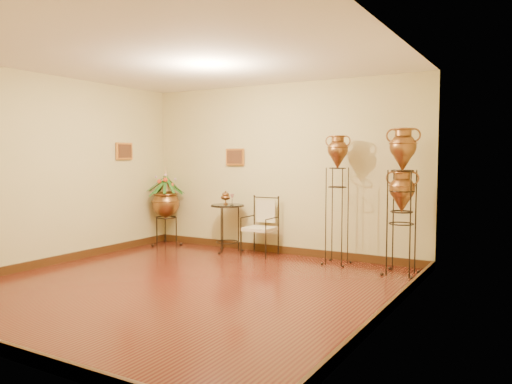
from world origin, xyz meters
The scene contains 8 objects.
ground centered at (0.00, 0.00, 0.00)m, with size 5.00×5.00×0.00m, color #562514.
room_shell centered at (-0.01, 0.01, 1.73)m, with size 5.02×5.02×2.81m.
amphora_tall centered at (1.15, 2.15, 0.99)m, with size 0.43×0.43×1.94m.
amphora_mid centered at (2.15, 1.95, 1.02)m, with size 0.60×0.60×2.01m.
amphora_short centered at (2.15, 1.95, 0.72)m, with size 0.51×0.51×1.44m.
planter_urn centered at (-2.15, 2.15, 0.81)m, with size 0.99×0.99×1.46m.
armchair centered at (-0.18, 2.15, 0.47)m, with size 0.53×0.50×0.95m.
side_table centered at (-0.81, 2.15, 0.42)m, with size 0.69×0.69×1.01m.
Camera 1 is at (3.83, -4.83, 1.60)m, focal length 35.00 mm.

